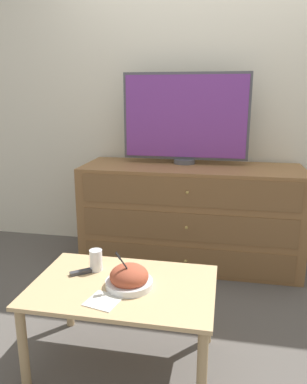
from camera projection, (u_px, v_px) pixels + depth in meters
ground_plane at (206, 247)px, 3.36m from camera, size 12.00×12.00×0.00m
wall_back at (212, 97)px, 3.05m from camera, size 12.00×0.05×2.60m
dresser at (190, 215)px, 2.97m from camera, size 1.69×0.60×0.79m
tv at (185, 118)px, 2.90m from camera, size 0.98×0.17×0.70m
coffee_table at (123, 296)px, 1.81m from camera, size 0.88×0.58×0.44m
takeout_bowl at (129, 278)px, 1.76m from camera, size 0.22×0.22×0.19m
drink_cup at (96, 261)px, 1.93m from camera, size 0.07×0.07×0.11m
napkin at (103, 301)px, 1.65m from camera, size 0.17×0.17×0.00m
remote_control at (86, 271)px, 1.91m from camera, size 0.14×0.12×0.02m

